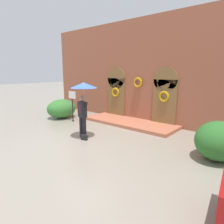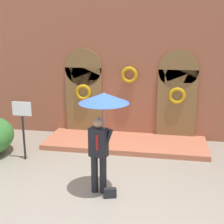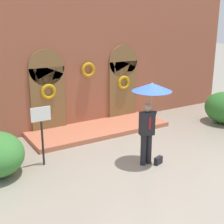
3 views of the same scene
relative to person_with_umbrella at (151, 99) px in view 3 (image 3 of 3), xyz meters
The scene contains 6 objects.
ground_plane 1.91m from the person_with_umbrella, 30.54° to the left, with size 80.00×80.00×0.00m, color gray.
building_facade 4.27m from the person_with_umbrella, 88.86° to the left, with size 14.00×2.30×5.60m.
person_with_umbrella is the anchor object (origin of this frame).
handbag 1.82m from the person_with_umbrella, 44.58° to the right, with size 0.28×0.12×0.22m, color black.
sign_post 3.10m from the person_with_umbrella, 150.89° to the left, with size 0.56×0.06×1.72m.
shrub_right 5.22m from the person_with_umbrella, 15.94° to the left, with size 1.44×1.62×1.25m, color #2D6B28.
Camera 3 is at (-5.28, -6.57, 4.00)m, focal length 50.00 mm.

